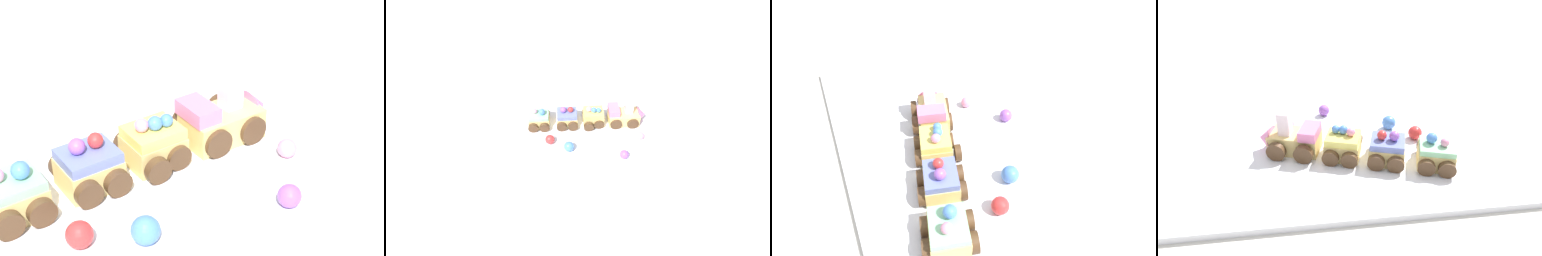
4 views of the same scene
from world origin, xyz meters
The scene contains 10 objects.
ground_plane centered at (0.00, 0.00, 0.00)m, with size 10.00×10.00×0.00m, color beige.
display_board centered at (0.00, 0.00, 0.01)m, with size 0.81×0.37×0.01m, color white.
cake_train_locomotive centered at (0.12, 0.00, 0.04)m, with size 0.12×0.09×0.08m.
cake_car_lemon centered at (0.03, 0.03, 0.03)m, with size 0.08×0.09×0.06m.
cake_car_blueberry centered at (-0.05, 0.05, 0.03)m, with size 0.08×0.09×0.06m.
cake_car_mint centered at (-0.13, 0.07, 0.03)m, with size 0.08×0.09×0.06m.
gumball_purple centered at (0.05, -0.13, 0.02)m, with size 0.02×0.02×0.02m, color #9956C6.
gumball_pink centered at (0.13, -0.08, 0.02)m, with size 0.02×0.02×0.02m, color pink.
gumball_red centered at (-0.12, -0.01, 0.03)m, with size 0.03×0.03×0.03m, color red.
gumball_blue centered at (-0.08, -0.05, 0.03)m, with size 0.03×0.03×0.03m, color #4C84E0.
Camera 3 is at (-0.32, 0.15, 0.40)m, focal length 28.00 mm.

